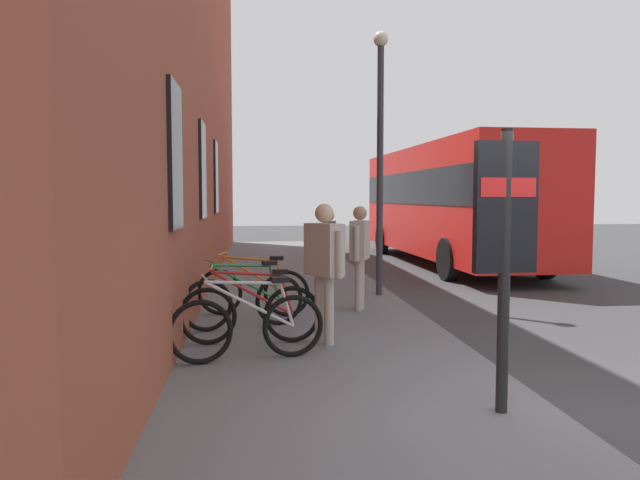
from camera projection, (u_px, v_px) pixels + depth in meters
name	position (u px, v px, depth m)	size (l,w,h in m)	color
ground	(450.00, 302.00, 11.24)	(60.00, 60.00, 0.00)	#38383A
sidewalk_pavement	(296.00, 285.00, 12.92)	(24.00, 3.50, 0.12)	slate
station_facade	(200.00, 64.00, 13.34)	(22.00, 0.65, 9.80)	brown
bicycle_by_door	(249.00, 326.00, 6.75)	(0.54, 1.75, 0.97)	black
bicycle_far_end	(251.00, 313.00, 7.53)	(0.48, 1.77, 0.97)	black
bicycle_leaning_wall	(245.00, 301.00, 8.42)	(0.68, 1.70, 0.97)	black
bicycle_mid_rack	(253.00, 291.00, 9.30)	(0.56, 1.74, 0.97)	black
transit_info_sign	(505.00, 225.00, 5.05)	(0.13, 0.55, 2.40)	black
city_bus	(449.00, 198.00, 17.46)	(10.55, 2.80, 3.35)	red
pedestrian_by_facade	(360.00, 247.00, 9.75)	(0.60, 0.40, 1.69)	#B2A599
pedestrian_crossing_street	(324.00, 259.00, 7.49)	(0.57, 0.49, 1.75)	#B2A599
pedestrian_near_bus	(329.00, 240.00, 12.53)	(0.58, 0.33, 1.55)	#B2A599
street_lamp	(380.00, 139.00, 11.12)	(0.28, 0.28, 4.85)	#333338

